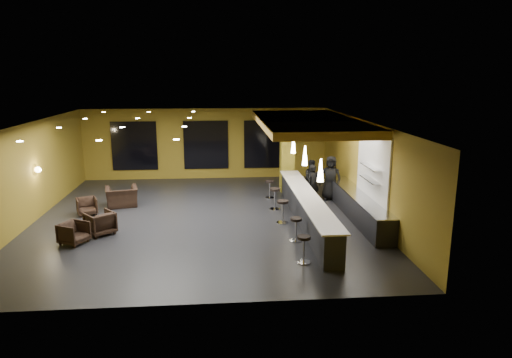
{
  "coord_description": "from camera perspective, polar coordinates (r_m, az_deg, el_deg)",
  "views": [
    {
      "loc": [
        0.6,
        -16.14,
        5.18
      ],
      "look_at": [
        2.0,
        0.5,
        1.3
      ],
      "focal_mm": 32.0,
      "sensor_mm": 36.0,
      "label": 1
    }
  ],
  "objects": [
    {
      "name": "bar_stool_1",
      "position": [
        14.46,
        5.02,
        -5.91
      ],
      "size": [
        0.38,
        0.38,
        0.76
      ],
      "rotation": [
        0.0,
        0.0,
        0.26
      ],
      "color": "silver",
      "rests_on": "floor"
    },
    {
      "name": "tile_backsplash",
      "position": [
        16.37,
        14.41,
        1.46
      ],
      "size": [
        0.06,
        3.2,
        2.4
      ],
      "primitive_type": "cube",
      "color": "white",
      "rests_on": "wall_right"
    },
    {
      "name": "wall_shelf_upper",
      "position": [
        16.13,
        14.17,
        1.49
      ],
      "size": [
        0.3,
        1.5,
        0.03
      ],
      "primitive_type": "cube",
      "color": "silver",
      "rests_on": "wall_right"
    },
    {
      "name": "wall_left",
      "position": [
        17.79,
        -26.65,
        0.56
      ],
      "size": [
        0.1,
        13.0,
        3.5
      ],
      "primitive_type": "cube",
      "color": "olive",
      "rests_on": "floor"
    },
    {
      "name": "prep_counter",
      "position": [
        17.11,
        12.58,
        -3.36
      ],
      "size": [
        0.7,
        6.0,
        0.86
      ],
      "primitive_type": "cube",
      "color": "black",
      "rests_on": "floor"
    },
    {
      "name": "wall_front",
      "position": [
        10.2,
        -7.96,
        -6.71
      ],
      "size": [
        12.0,
        0.1,
        3.5
      ],
      "primitive_type": "cube",
      "color": "olive",
      "rests_on": "floor"
    },
    {
      "name": "window_right",
      "position": [
        22.97,
        1.25,
        4.37
      ],
      "size": [
        2.2,
        0.06,
        2.4
      ],
      "primitive_type": "cube",
      "color": "black",
      "rests_on": "wall_back"
    },
    {
      "name": "wall_sconce",
      "position": [
        18.18,
        -25.6,
        1.06
      ],
      "size": [
        0.22,
        0.22,
        0.22
      ],
      "primitive_type": "sphere",
      "color": "#FFE5B2",
      "rests_on": "wall_left"
    },
    {
      "name": "pendant_0",
      "position": [
        13.78,
        8.08,
        1.1
      ],
      "size": [
        0.2,
        0.2,
        0.7
      ],
      "primitive_type": "cone",
      "color": "white",
      "rests_on": "wood_soffit"
    },
    {
      "name": "wall_right",
      "position": [
        17.38,
        13.58,
        1.33
      ],
      "size": [
        0.1,
        13.0,
        3.5
      ],
      "primitive_type": "cube",
      "color": "olive",
      "rests_on": "floor"
    },
    {
      "name": "armchair_a",
      "position": [
        15.34,
        -21.81,
        -6.29
      ],
      "size": [
        1.0,
        0.99,
        0.68
      ],
      "primitive_type": "imported",
      "rotation": [
        0.0,
        0.0,
        1.1
      ],
      "color": "black",
      "rests_on": "floor"
    },
    {
      "name": "staff_b",
      "position": [
        19.41,
        7.05,
        0.0
      ],
      "size": [
        0.86,
        0.7,
        1.64
      ],
      "primitive_type": "imported",
      "rotation": [
        0.0,
        0.0,
        0.1
      ],
      "color": "black",
      "rests_on": "floor"
    },
    {
      "name": "wood_soffit",
      "position": [
        17.57,
        6.43,
        7.05
      ],
      "size": [
        3.6,
        8.0,
        0.28
      ],
      "primitive_type": "cube",
      "color": "#BD8F37",
      "rests_on": "ceiling"
    },
    {
      "name": "bar_counter",
      "position": [
        16.14,
        6.31,
        -3.86
      ],
      "size": [
        0.6,
        8.0,
        1.0
      ],
      "primitive_type": "cube",
      "color": "black",
      "rests_on": "floor"
    },
    {
      "name": "armchair_c",
      "position": [
        18.23,
        -20.38,
        -3.21
      ],
      "size": [
        0.91,
        0.92,
        0.65
      ],
      "primitive_type": "imported",
      "rotation": [
        0.0,
        0.0,
        0.39
      ],
      "color": "black",
      "rests_on": "floor"
    },
    {
      "name": "bar_stool_2",
      "position": [
        16.1,
        3.35,
        -3.73
      ],
      "size": [
        0.42,
        0.42,
        0.83
      ],
      "rotation": [
        0.0,
        0.0,
        -0.42
      ],
      "color": "silver",
      "rests_on": "floor"
    },
    {
      "name": "column",
      "position": [
        20.27,
        3.93,
        3.31
      ],
      "size": [
        0.6,
        0.6,
        3.5
      ],
      "primitive_type": "cube",
      "color": "olive",
      "rests_on": "floor"
    },
    {
      "name": "wall_back",
      "position": [
        22.96,
        -6.27,
        4.41
      ],
      "size": [
        12.0,
        0.1,
        3.5
      ],
      "primitive_type": "cube",
      "color": "olive",
      "rests_on": "floor"
    },
    {
      "name": "window_left",
      "position": [
        23.21,
        -14.96,
        4.02
      ],
      "size": [
        2.2,
        0.06,
        2.4
      ],
      "primitive_type": "cube",
      "color": "black",
      "rests_on": "wall_back"
    },
    {
      "name": "bar_stool_4",
      "position": [
        19.29,
        1.73,
        -0.99
      ],
      "size": [
        0.39,
        0.39,
        0.77
      ],
      "rotation": [
        0.0,
        0.0,
        -0.02
      ],
      "color": "silver",
      "rests_on": "floor"
    },
    {
      "name": "pendant_1",
      "position": [
        16.18,
        6.14,
        2.93
      ],
      "size": [
        0.2,
        0.2,
        0.7
      ],
      "primitive_type": "cone",
      "color": "white",
      "rests_on": "wood_soffit"
    },
    {
      "name": "pendant_2",
      "position": [
        18.61,
        4.69,
        4.29
      ],
      "size": [
        0.2,
        0.2,
        0.7
      ],
      "primitive_type": "cone",
      "color": "white",
      "rests_on": "wood_soffit"
    },
    {
      "name": "ceiling",
      "position": [
        16.23,
        -6.96,
        7.22
      ],
      "size": [
        12.0,
        13.0,
        0.1
      ],
      "primitive_type": "cube",
      "color": "black"
    },
    {
      "name": "staff_a",
      "position": [
        18.82,
        7.16,
        -0.56
      ],
      "size": [
        0.65,
        0.53,
        1.55
      ],
      "primitive_type": "imported",
      "rotation": [
        0.0,
        0.0,
        0.33
      ],
      "color": "black",
      "rests_on": "floor"
    },
    {
      "name": "armchair_b",
      "position": [
        15.9,
        -18.91,
        -5.22
      ],
      "size": [
        1.16,
        1.17,
        0.76
      ],
      "primitive_type": "imported",
      "rotation": [
        0.0,
        0.0,
        3.83
      ],
      "color": "black",
      "rests_on": "floor"
    },
    {
      "name": "bar_top",
      "position": [
        15.99,
        6.36,
        -2.06
      ],
      "size": [
        0.78,
        8.1,
        0.05
      ],
      "primitive_type": "cube",
      "color": "silver",
      "rests_on": "bar_counter"
    },
    {
      "name": "window_center",
      "position": [
        22.85,
        -6.27,
        4.25
      ],
      "size": [
        2.2,
        0.06,
        2.4
      ],
      "primitive_type": "cube",
      "color": "black",
      "rests_on": "wall_back"
    },
    {
      "name": "floor",
      "position": [
        16.98,
        -6.62,
        -4.95
      ],
      "size": [
        12.0,
        13.0,
        0.1
      ],
      "primitive_type": "cube",
      "color": "black",
      "rests_on": "ground"
    },
    {
      "name": "armchair_d",
      "position": [
        18.91,
        -16.44,
        -2.14
      ],
      "size": [
        1.42,
        1.3,
        0.78
      ],
      "primitive_type": "imported",
      "rotation": [
        0.0,
        0.0,
        3.38
      ],
      "color": "black",
      "rests_on": "floor"
    },
    {
      "name": "bar_stool_0",
      "position": [
        12.87,
        5.97,
        -8.3
      ],
      "size": [
        0.4,
        0.4,
        0.79
      ],
      "rotation": [
        0.0,
        0.0,
        -0.29
      ],
      "color": "silver",
      "rests_on": "floor"
    },
    {
      "name": "wall_shelf_lower",
      "position": [
        16.22,
        14.09,
        -0.07
      ],
      "size": [
        0.3,
        1.5,
        0.03
      ],
      "primitive_type": "cube",
      "color": "silver",
      "rests_on": "wall_right"
    },
    {
      "name": "staff_c",
      "position": [
        19.23,
        9.31,
        0.13
      ],
      "size": [
        1.04,
        0.83,
        1.85
      ],
      "primitive_type": "imported",
      "rotation": [
        0.0,
        0.0,
        -0.31
      ],
      "color": "black",
      "rests_on": "floor"
    },
    {
      "name": "bar_stool_3",
      "position": [
        17.67,
        2.37,
        -2.14
      ],
      "size": [
        0.43,
        0.43,
        0.85
      ],
      "rotation": [
        0.0,
        0.0,
        0.19
      ],
      "color": "silver",
      "rests_on": "floor"
    },
    {
      "name": "prep_top",
      "position": [
        16.99,
        12.66,
        -1.89
      ],
      "size": [
        0.72,
        6.0,
        0.03
      ],
      "primitive_type": "cube",
      "color": "silver",
      "rests_on": "prep_counter"
    }
  ]
}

